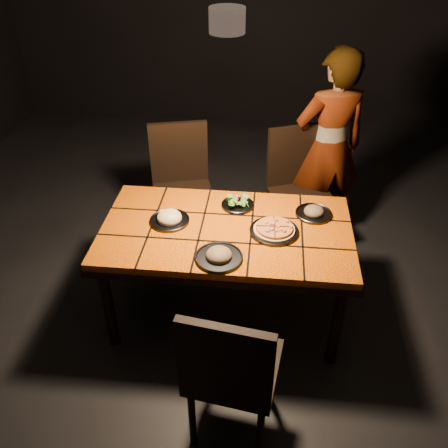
# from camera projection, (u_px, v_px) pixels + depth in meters

# --- Properties ---
(room_shell) EXTENTS (6.04, 7.04, 3.08)m
(room_shell) POSITION_uv_depth(u_px,v_px,m) (227.00, 117.00, 2.59)
(room_shell) COLOR black
(room_shell) RESTS_ON ground
(dining_table) EXTENTS (1.62, 0.92, 0.75)m
(dining_table) POSITION_uv_depth(u_px,v_px,m) (226.00, 238.00, 3.07)
(dining_table) COLOR orange
(dining_table) RESTS_ON ground
(chair_near) EXTENTS (0.51, 0.51, 1.00)m
(chair_near) POSITION_uv_depth(u_px,v_px,m) (230.00, 370.00, 2.35)
(chair_near) COLOR black
(chair_near) RESTS_ON ground
(chair_far_left) EXTENTS (0.57, 0.57, 1.03)m
(chair_far_left) POSITION_uv_depth(u_px,v_px,m) (181.00, 179.00, 3.84)
(chair_far_left) COLOR black
(chair_far_left) RESTS_ON ground
(chair_far_right) EXTENTS (0.60, 0.60, 1.02)m
(chair_far_right) POSITION_uv_depth(u_px,v_px,m) (298.00, 182.00, 3.83)
(chair_far_right) COLOR black
(chair_far_right) RESTS_ON ground
(diner) EXTENTS (0.68, 0.56, 1.62)m
(diner) POSITION_uv_depth(u_px,v_px,m) (329.00, 149.00, 3.81)
(diner) COLOR brown
(diner) RESTS_ON ground
(pendant_lamp) EXTENTS (0.18, 0.18, 1.06)m
(pendant_lamp) POSITION_uv_depth(u_px,v_px,m) (227.00, 16.00, 2.29)
(pendant_lamp) COLOR black
(pendant_lamp) RESTS_ON room_shell
(plate_pizza) EXTENTS (0.31, 0.31, 0.04)m
(plate_pizza) POSITION_uv_depth(u_px,v_px,m) (274.00, 230.00, 2.98)
(plate_pizza) COLOR #37363B
(plate_pizza) RESTS_ON dining_table
(plate_pasta) EXTENTS (0.26, 0.26, 0.09)m
(plate_pasta) POSITION_uv_depth(u_px,v_px,m) (169.00, 219.00, 3.07)
(plate_pasta) COLOR #37363B
(plate_pasta) RESTS_ON dining_table
(plate_salad) EXTENTS (0.22, 0.22, 0.07)m
(plate_salad) POSITION_uv_depth(u_px,v_px,m) (238.00, 203.00, 3.22)
(plate_salad) COLOR #37363B
(plate_salad) RESTS_ON dining_table
(plate_mushroom_a) EXTENTS (0.28, 0.28, 0.09)m
(plate_mushroom_a) POSITION_uv_depth(u_px,v_px,m) (219.00, 255.00, 2.76)
(plate_mushroom_a) COLOR #37363B
(plate_mushroom_a) RESTS_ON dining_table
(plate_mushroom_b) EXTENTS (0.24, 0.24, 0.08)m
(plate_mushroom_b) POSITION_uv_depth(u_px,v_px,m) (314.00, 212.00, 3.14)
(plate_mushroom_b) COLOR #37363B
(plate_mushroom_b) RESTS_ON dining_table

